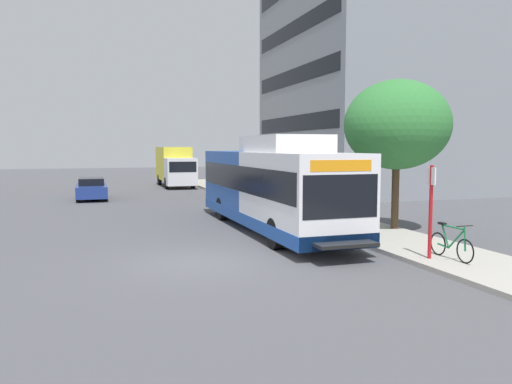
# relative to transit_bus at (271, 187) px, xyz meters

# --- Properties ---
(ground_plane) EXTENTS (120.00, 120.00, 0.00)m
(ground_plane) POSITION_rel_transit_bus_xyz_m (-3.83, 3.40, -1.70)
(ground_plane) COLOR #4C4C51
(sidewalk_curb) EXTENTS (3.00, 56.00, 0.14)m
(sidewalk_curb) POSITION_rel_transit_bus_xyz_m (3.17, 1.40, -1.63)
(sidewalk_curb) COLOR #A8A399
(sidewalk_curb) RESTS_ON ground
(transit_bus) EXTENTS (2.58, 12.25, 3.65)m
(transit_bus) POSITION_rel_transit_bus_xyz_m (0.00, 0.00, 0.00)
(transit_bus) COLOR white
(transit_bus) RESTS_ON ground
(bus_stop_sign_pole) EXTENTS (0.10, 0.36, 2.60)m
(bus_stop_sign_pole) POSITION_rel_transit_bus_xyz_m (2.26, -6.70, -0.05)
(bus_stop_sign_pole) COLOR red
(bus_stop_sign_pole) RESTS_ON sidewalk_curb
(bicycle_parked) EXTENTS (0.52, 1.76, 1.02)m
(bicycle_parked) POSITION_rel_transit_bus_xyz_m (2.77, -6.96, -1.14)
(bicycle_parked) COLOR black
(bicycle_parked) RESTS_ON sidewalk_curb
(street_tree_near_stop) EXTENTS (3.95, 3.95, 5.61)m
(street_tree_near_stop) POSITION_rel_transit_bus_xyz_m (4.33, -1.92, 2.36)
(street_tree_near_stop) COLOR #4C3823
(street_tree_near_stop) RESTS_ON sidewalk_curb
(parked_car_far_lane) EXTENTS (1.80, 4.50, 1.33)m
(parked_car_far_lane) POSITION_rel_transit_bus_xyz_m (-6.60, 14.54, -1.04)
(parked_car_far_lane) COLOR navy
(parked_car_far_lane) RESTS_ON ground
(box_truck_background) EXTENTS (2.32, 7.01, 3.25)m
(box_truck_background) POSITION_rel_transit_bus_xyz_m (0.01, 23.02, 0.04)
(box_truck_background) COLOR silver
(box_truck_background) RESTS_ON ground
(lattice_comm_tower) EXTENTS (1.10, 1.10, 31.19)m
(lattice_comm_tower) POSITION_rel_transit_bus_xyz_m (12.32, 28.23, 8.73)
(lattice_comm_tower) COLOR #B7B7BC
(lattice_comm_tower) RESTS_ON ground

